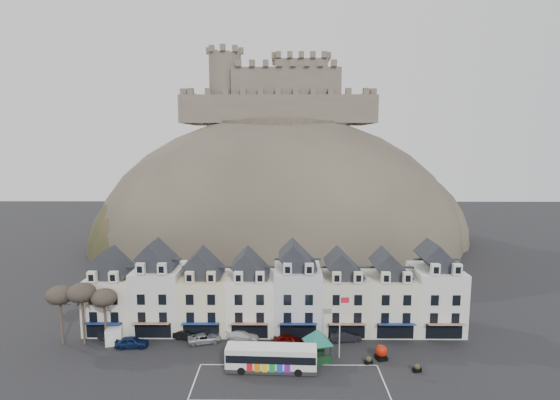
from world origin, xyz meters
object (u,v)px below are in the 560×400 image
at_px(red_buoy, 381,352).
at_px(car_white, 243,335).
at_px(white_van, 115,331).
at_px(car_navy, 132,342).
at_px(car_silver, 204,338).
at_px(car_charcoal, 345,336).
at_px(bus_shelter, 318,336).
at_px(flagpole, 341,323).
at_px(bus, 271,357).
at_px(car_maroon, 289,340).
at_px(car_black, 188,335).

height_order(red_buoy, car_white, red_buoy).
bearing_deg(red_buoy, white_van, 171.38).
distance_m(car_navy, car_white, 14.94).
xyz_separation_m(red_buoy, car_silver, (-23.43, 4.47, -0.36)).
xyz_separation_m(car_white, car_charcoal, (14.40, -0.38, 0.05)).
xyz_separation_m(car_silver, car_white, (5.20, 1.02, 0.03)).
xyz_separation_m(bus_shelter, red_buoy, (8.17, 0.28, -2.23)).
bearing_deg(white_van, flagpole, -24.89).
relative_size(white_van, car_charcoal, 1.21).
distance_m(bus, car_maroon, 7.04).
xyz_separation_m(bus_shelter, flagpole, (2.95, 0.65, 1.55)).
bearing_deg(car_white, bus, -141.37).
bearing_deg(car_maroon, red_buoy, -106.11).
bearing_deg(car_silver, red_buoy, -117.81).
height_order(bus_shelter, car_black, bus_shelter).
height_order(bus, flagpole, flagpole).
height_order(bus, car_maroon, bus).
relative_size(bus, car_silver, 2.48).
bearing_deg(car_maroon, bus_shelter, -136.83).
height_order(red_buoy, car_black, red_buoy).
distance_m(car_navy, car_silver, 9.65).
bearing_deg(car_charcoal, car_black, 80.12).
bearing_deg(car_charcoal, flagpole, 154.67).
bearing_deg(white_van, red_buoy, -24.14).
xyz_separation_m(car_navy, car_maroon, (21.19, 0.84, -0.02)).
bearing_deg(car_navy, car_black, -74.32).
height_order(car_navy, car_white, car_navy).
height_order(bus, bus_shelter, bus_shelter).
relative_size(white_van, car_navy, 1.19).
relative_size(red_buoy, car_silver, 0.43).
bearing_deg(car_black, red_buoy, -87.15).
distance_m(red_buoy, car_white, 19.04).
relative_size(car_silver, car_white, 0.99).
bearing_deg(car_silver, car_navy, 81.82).
distance_m(red_buoy, car_navy, 33.10).
bearing_deg(car_white, car_silver, 112.48).
xyz_separation_m(flagpole, car_navy, (-27.75, 2.62, -4.02)).
distance_m(car_silver, car_maroon, 11.67).
bearing_deg(bus, car_silver, 145.26).
xyz_separation_m(bus_shelter, car_white, (-10.06, 5.77, -2.56)).
xyz_separation_m(bus, car_charcoal, (10.14, 7.90, -1.00)).
bearing_deg(car_silver, car_charcoal, -105.14).
bearing_deg(car_navy, car_white, -83.94).
bearing_deg(red_buoy, car_maroon, 161.99).
relative_size(bus, white_van, 2.13).
distance_m(bus, red_buoy, 14.27).
height_order(red_buoy, car_charcoal, red_buoy).
bearing_deg(car_white, car_charcoal, -80.11).
relative_size(flagpole, car_black, 2.07).
distance_m(red_buoy, white_van, 36.61).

